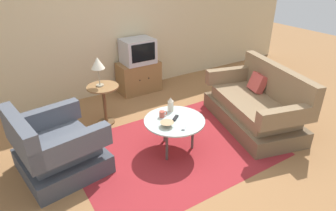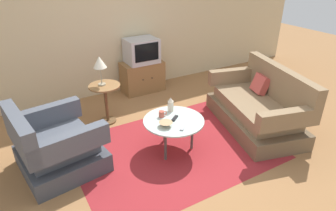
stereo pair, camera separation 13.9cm
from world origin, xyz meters
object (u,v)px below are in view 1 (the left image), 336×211
at_px(armchair, 56,150).
at_px(tv_remote_silver, 184,127).
at_px(couch, 256,106).
at_px(mug, 162,114).
at_px(vase, 171,105).
at_px(table_lamp, 98,64).
at_px(tv_stand, 139,77).
at_px(coffee_table, 175,122).
at_px(television, 138,51).
at_px(bowl, 167,124).
at_px(side_table, 104,97).
at_px(tv_remote_dark, 175,118).

bearing_deg(armchair, tv_remote_silver, 58.72).
distance_m(couch, tv_remote_silver, 1.48).
height_order(couch, tv_remote_silver, couch).
bearing_deg(mug, tv_remote_silver, -77.10).
bearing_deg(vase, table_lamp, 122.87).
height_order(armchair, vase, armchair).
bearing_deg(mug, table_lamp, 112.81).
relative_size(armchair, tv_stand, 1.37).
bearing_deg(coffee_table, mug, 123.31).
relative_size(couch, tv_remote_silver, 13.52).
bearing_deg(tv_remote_silver, vase, 29.27).
distance_m(couch, television, 2.33).
distance_m(couch, mug, 1.58).
distance_m(bowl, tv_remote_silver, 0.21).
xyz_separation_m(mug, bowl, (-0.07, -0.24, -0.01)).
height_order(side_table, tv_remote_silver, side_table).
bearing_deg(table_lamp, tv_stand, 37.05).
bearing_deg(couch, mug, 96.10).
height_order(tv_stand, table_lamp, table_lamp).
distance_m(television, table_lamp, 1.31).
distance_m(television, tv_remote_dark, 2.05).
xyz_separation_m(couch, bowl, (-1.62, 0.00, 0.19)).
relative_size(mug, tv_remote_dark, 0.81).
distance_m(tv_stand, table_lamp, 1.47).
bearing_deg(bowl, television, 72.14).
xyz_separation_m(bowl, tv_remote_dark, (0.19, 0.10, -0.02)).
xyz_separation_m(couch, vase, (-1.36, 0.32, 0.26)).
bearing_deg(table_lamp, tv_remote_dark, -64.63).
distance_m(mug, bowl, 0.25).
relative_size(couch, mug, 15.82).
distance_m(couch, tv_stand, 2.28).
bearing_deg(tv_stand, table_lamp, -142.95).
height_order(vase, tv_remote_dark, vase).
bearing_deg(television, armchair, -140.46).
bearing_deg(coffee_table, television, 76.02).
relative_size(tv_remote_dark, tv_remote_silver, 1.05).
relative_size(television, vase, 2.86).
distance_m(armchair, bowl, 1.37).
bearing_deg(tv_remote_silver, mug, 54.43).
bearing_deg(vase, coffee_table, -110.18).
distance_m(table_lamp, vase, 1.23).
xyz_separation_m(vase, tv_remote_dark, (-0.06, -0.22, -0.09)).
xyz_separation_m(couch, tv_stand, (-0.95, 2.08, -0.01)).
bearing_deg(television, side_table, -141.52).
height_order(couch, coffee_table, couch).
bearing_deg(side_table, vase, -57.48).
bearing_deg(table_lamp, couch, -33.03).
bearing_deg(table_lamp, tv_remote_silver, -69.67).
relative_size(couch, tv_remote_dark, 12.89).
height_order(side_table, vase, vase).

